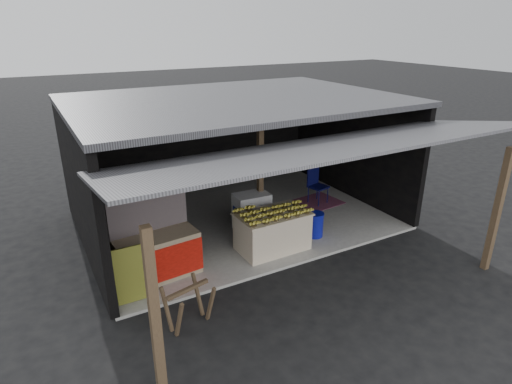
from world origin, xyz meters
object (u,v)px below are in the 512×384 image
banana_table (272,231)px  neighbor_stall (158,254)px  white_crate (252,212)px  sawhorse (189,302)px  plastic_chair (316,183)px  water_barrel (315,225)px

banana_table → neighbor_stall: (-2.44, 0.13, 0.06)m
white_crate → neighbor_stall: neighbor_stall is taller
sawhorse → plastic_chair: size_ratio=0.83×
white_crate → plastic_chair: 2.36m
banana_table → water_barrel: banana_table is taller
white_crate → sawhorse: white_crate is taller
white_crate → plastic_chair: bearing=17.7°
white_crate → water_barrel: bearing=-40.3°
sawhorse → water_barrel: 3.87m
neighbor_stall → water_barrel: size_ratio=2.95×
white_crate → water_barrel: size_ratio=1.65×
sawhorse → plastic_chair: bearing=19.5°
neighbor_stall → water_barrel: (3.58, -0.09, -0.21)m
neighbor_stall → sawhorse: 1.58m
sawhorse → water_barrel: sawhorse is taller
banana_table → plastic_chair: 2.87m
banana_table → sawhorse: bearing=-149.8°
white_crate → plastic_chair: (2.27, 0.61, 0.11)m
banana_table → water_barrel: size_ratio=2.83×
white_crate → plastic_chair: size_ratio=0.94×
banana_table → white_crate: (0.07, 1.04, 0.03)m
water_barrel → sawhorse: bearing=-157.4°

